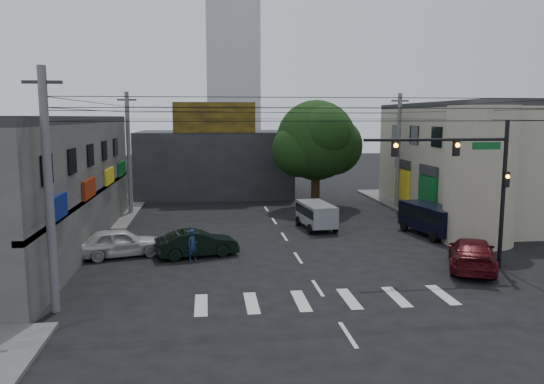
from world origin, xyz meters
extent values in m
plane|color=black|center=(0.00, 0.00, 0.00)|extent=(160.00, 160.00, 0.00)
cube|color=#514F4C|center=(-18.00, 18.00, 0.07)|extent=(16.00, 16.00, 0.15)
cube|color=#514F4C|center=(18.00, 18.00, 0.07)|extent=(16.00, 16.00, 0.15)
cube|color=#9D957D|center=(18.00, 13.00, 4.00)|extent=(14.00, 18.00, 8.00)
cylinder|color=#9D957D|center=(11.00, 4.00, 4.00)|extent=(4.00, 4.00, 8.00)
cube|color=#232326|center=(-4.00, 26.00, 3.00)|extent=(14.00, 10.00, 6.00)
cube|color=olive|center=(-4.00, 21.10, 7.30)|extent=(7.00, 0.30, 2.60)
cube|color=silver|center=(0.00, 70.00, 22.00)|extent=(9.00, 9.00, 44.00)
cylinder|color=black|center=(4.00, 17.00, 2.20)|extent=(0.70, 0.70, 4.40)
sphere|color=black|center=(4.00, 17.00, 5.50)|extent=(6.40, 6.40, 6.40)
cylinder|color=black|center=(9.50, -1.00, 3.60)|extent=(0.20, 0.20, 7.20)
cylinder|color=black|center=(6.00, -1.00, 6.30)|extent=(7.00, 0.14, 0.14)
cube|color=black|center=(7.00, -1.00, 5.90)|extent=(0.28, 0.22, 0.75)
cube|color=black|center=(4.00, -1.00, 5.90)|extent=(0.28, 0.22, 0.75)
sphere|color=orange|center=(7.00, -1.14, 6.05)|extent=(0.20, 0.20, 0.20)
sphere|color=orange|center=(4.00, -1.14, 6.05)|extent=(0.20, 0.20, 0.20)
cube|color=#0C5621|center=(8.50, -1.00, 6.00)|extent=(1.40, 0.06, 0.35)
cylinder|color=#59595B|center=(-10.50, -4.50, 4.60)|extent=(0.32, 0.32, 9.20)
cylinder|color=#59595B|center=(-10.50, 16.00, 4.60)|extent=(0.32, 0.32, 9.20)
cylinder|color=#59595B|center=(10.50, 16.00, 4.60)|extent=(0.32, 0.32, 9.20)
imported|color=black|center=(-5.28, 2.95, 0.71)|extent=(3.50, 5.01, 1.42)
imported|color=beige|center=(-9.33, 3.46, 0.76)|extent=(4.09, 5.38, 1.52)
imported|color=#42090F|center=(8.06, -1.02, 0.76)|extent=(6.10, 6.84, 1.52)
imported|color=navy|center=(-5.47, 2.19, 0.81)|extent=(0.92, 0.89, 1.63)
camera|label=1|loc=(-4.66, -24.73, 7.37)|focal=35.00mm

